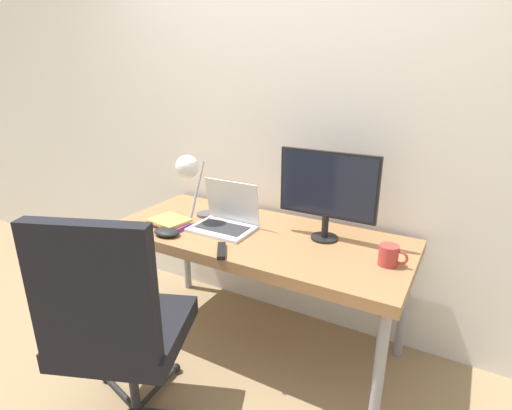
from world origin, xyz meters
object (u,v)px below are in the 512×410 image
laptop (225,219)px  office_chair (114,321)px  desk_lamp (189,172)px  monitor (328,189)px  mug (389,255)px  game_controller (167,232)px  book_stack (169,223)px

laptop → office_chair: bearing=-91.0°
desk_lamp → monitor: bearing=12.1°
laptop → monitor: size_ratio=0.65×
laptop → office_chair: 0.84m
mug → game_controller: bearing=-168.0°
mug → book_stack: bearing=-173.9°
laptop → monitor: monitor is taller
book_stack → laptop: bearing=23.5°
laptop → mug: size_ratio=2.57×
monitor → office_chair: bearing=-120.2°
mug → desk_lamp: bearing=-178.9°
desk_lamp → office_chair: (0.21, -0.80, -0.43)m
laptop → monitor: (0.54, 0.14, 0.23)m
laptop → office_chair: size_ratio=0.32×
laptop → book_stack: size_ratio=1.43×
laptop → book_stack: laptop is taller
book_stack → game_controller: bearing=-54.9°
laptop → book_stack: 0.33m
desk_lamp → game_controller: bearing=-90.6°
desk_lamp → office_chair: size_ratio=0.38×
desk_lamp → mug: size_ratio=3.06×
game_controller → laptop: bearing=47.2°
office_chair → game_controller: bearing=110.1°
laptop → game_controller: 0.33m
office_chair → book_stack: office_chair is taller
monitor → desk_lamp: size_ratio=1.28×
office_chair → mug: bearing=41.5°
game_controller → desk_lamp: bearing=89.4°
laptop → desk_lamp: bearing=-173.7°
laptop → game_controller: laptop is taller
office_chair → book_stack: bearing=112.8°
laptop → mug: bearing=-0.2°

